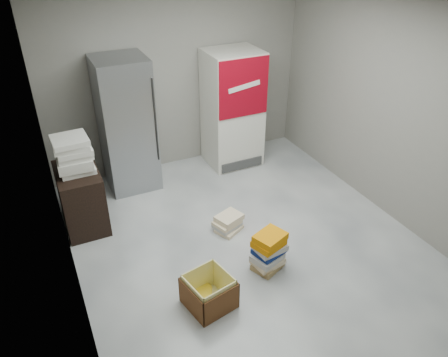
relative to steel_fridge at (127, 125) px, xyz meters
The scene contains 10 objects.
ground 2.50m from the steel_fridge, 67.10° to the right, with size 5.00×5.00×0.00m, color silver.
room_shell 2.46m from the steel_fridge, 67.10° to the right, with size 4.04×5.04×2.82m.
steel_fridge is the anchor object (origin of this frame).
coke_cooler 1.65m from the steel_fridge, ahead, with size 0.80×0.73×1.80m.
wood_shelf 1.23m from the steel_fridge, 138.69° to the right, with size 0.50×0.80×0.80m, color black.
supply_box_stack 1.10m from the steel_fridge, 138.29° to the right, with size 0.43×0.44×0.45m.
phonebook_stack_main 2.72m from the steel_fridge, 70.07° to the right, with size 0.43×0.38×0.49m.
phonebook_stack_side 2.01m from the steel_fridge, 64.25° to the right, with size 0.42×0.38×0.21m.
cardboard_box 2.79m from the steel_fridge, 88.45° to the right, with size 0.53×0.53×0.36m.
bucket_lid 2.68m from the steel_fridge, 89.59° to the right, with size 0.29×0.29×0.08m, color #B99519.
Camera 1 is at (-2.06, -3.51, 3.48)m, focal length 35.00 mm.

